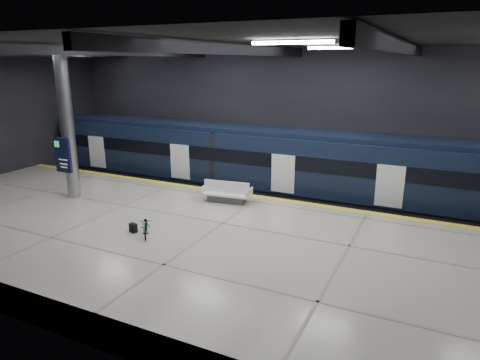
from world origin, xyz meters
The scene contains 10 objects.
ground centered at (0.00, 0.00, 0.00)m, with size 30.00×30.00×0.00m, color black.
room_shell centered at (0.00, 0.00, 5.72)m, with size 30.10×16.10×8.05m.
platform centered at (0.00, -2.50, 0.55)m, with size 30.00×11.00×1.10m, color #BAAF9E.
safety_strip centered at (0.00, 2.75, 1.11)m, with size 30.00×0.40×0.01m, color yellow.
rails centered at (0.00, 5.50, 0.08)m, with size 30.00×1.52×0.16m.
train centered at (-0.56, 5.50, 2.06)m, with size 29.40×2.84×3.79m.
bench centered at (-1.08, 1.42, 1.45)m, with size 2.32×1.19×0.98m.
bicycle centered at (-2.00, -3.29, 1.46)m, with size 0.47×1.36×0.72m, color #99999E.
pannier_bag centered at (-2.60, -3.29, 1.28)m, with size 0.30×0.18×0.35m, color black.
info_column centered at (-8.00, -1.03, 4.46)m, with size 0.90×0.78×6.90m.
Camera 1 is at (7.54, -15.06, 7.34)m, focal length 32.00 mm.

